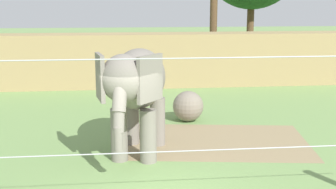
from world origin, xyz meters
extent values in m
cube|color=#937F5B|center=(2.19, 3.51, 0.00)|extent=(6.06, 4.34, 0.01)
cube|color=tan|center=(0.00, 12.64, 1.29)|extent=(36.00, 1.80, 2.58)
cylinder|color=gray|center=(0.11, 1.97, 0.71)|extent=(0.45, 0.45, 1.42)
cylinder|color=gray|center=(-0.65, 2.17, 0.71)|extent=(0.45, 0.45, 1.42)
cylinder|color=gray|center=(0.47, 3.37, 0.71)|extent=(0.45, 0.45, 1.42)
cylinder|color=gray|center=(-0.28, 3.57, 0.71)|extent=(0.45, 0.45, 1.42)
ellipsoid|color=gray|center=(-0.09, 2.77, 2.11)|extent=(2.03, 2.90, 1.62)
ellipsoid|color=gray|center=(-0.50, 1.17, 2.39)|extent=(1.33, 1.25, 1.17)
cube|color=gray|center=(0.11, 1.12, 2.39)|extent=(0.66, 0.77, 1.11)
cube|color=gray|center=(-1.06, 1.42, 2.39)|extent=(0.27, 0.91, 1.11)
cylinder|color=gray|center=(-0.61, 0.75, 1.97)|extent=(0.44, 0.56, 0.63)
cylinder|color=gray|center=(-0.64, 0.63, 1.53)|extent=(0.35, 0.41, 0.59)
cylinder|color=gray|center=(-0.66, 0.55, 1.11)|extent=(0.25, 0.25, 0.56)
cylinder|color=gray|center=(0.28, 4.19, 2.00)|extent=(0.18, 0.32, 0.81)
sphere|color=gray|center=(1.76, 5.84, 0.54)|extent=(1.08, 1.08, 1.08)
cylinder|color=#B7B7BC|center=(0.00, -3.00, 2.02)|extent=(12.64, 0.02, 0.02)
cylinder|color=#B7B7BC|center=(0.00, -3.00, 3.40)|extent=(12.64, 0.02, 0.02)
cylinder|color=brown|center=(5.02, 17.38, 3.01)|extent=(0.44, 0.44, 6.03)
cylinder|color=brown|center=(7.60, 18.41, 2.11)|extent=(0.44, 0.44, 4.22)
camera|label=1|loc=(-0.56, -9.20, 4.21)|focal=47.68mm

